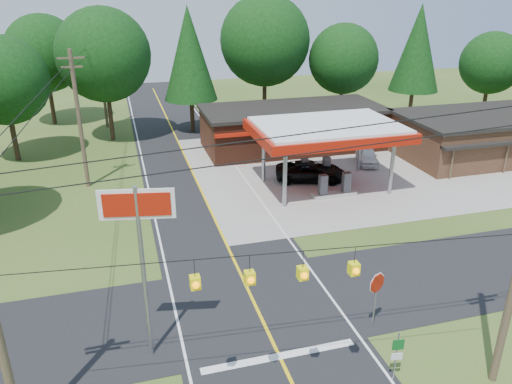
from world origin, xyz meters
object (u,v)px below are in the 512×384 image
object	(u,v)px
gas_canopy	(327,132)
octagonal_stop_sign	(377,287)
sedan_car	(367,156)
big_stop_sign	(140,233)
suv_car	(311,172)

from	to	relation	value
gas_canopy	octagonal_stop_sign	size ratio (longest dim) A/B	3.71
gas_canopy	octagonal_stop_sign	world-z (taller)	gas_canopy
sedan_car	big_stop_sign	bearing A→B (deg)	-117.41
gas_canopy	octagonal_stop_sign	bearing A→B (deg)	-105.69
gas_canopy	big_stop_sign	xyz separation A→B (m)	(-14.00, -15.01, 1.31)
suv_car	sedan_car	size ratio (longest dim) A/B	1.39
sedan_car	suv_car	bearing A→B (deg)	-139.18
suv_car	big_stop_sign	world-z (taller)	big_stop_sign
suv_car	octagonal_stop_sign	xyz separation A→B (m)	(-4.00, -17.51, 1.40)
gas_canopy	suv_car	distance (m)	3.86
sedan_car	octagonal_stop_sign	xyz separation A→B (m)	(-10.06, -20.01, 1.49)
octagonal_stop_sign	suv_car	bearing A→B (deg)	77.14
suv_car	octagonal_stop_sign	distance (m)	18.02
big_stop_sign	gas_canopy	bearing A→B (deg)	46.99
gas_canopy	octagonal_stop_sign	xyz separation A→B (m)	(-4.50, -16.01, -2.11)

